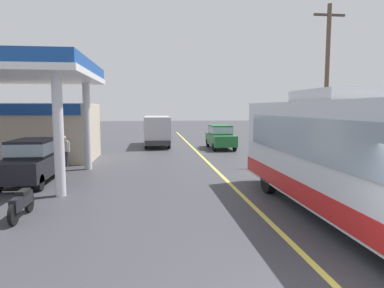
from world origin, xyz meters
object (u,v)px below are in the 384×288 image
at_px(coach_bus_main, 349,160).
at_px(motorcycle_parked_forecourt, 22,203).
at_px(minibus_opposing_lane, 157,128).
at_px(pedestrian_by_shop, 65,149).
at_px(car_at_pump, 32,159).
at_px(car_trailing_behind_bus, 220,136).
at_px(pedestrian_near_pump, 35,157).

distance_m(coach_bus_main, motorcycle_parked_forecourt, 9.26).
height_order(minibus_opposing_lane, pedestrian_by_shop, minibus_opposing_lane).
height_order(coach_bus_main, minibus_opposing_lane, coach_bus_main).
height_order(car_at_pump, car_trailing_behind_bus, same).
distance_m(car_at_pump, car_trailing_behind_bus, 15.07).
distance_m(car_at_pump, pedestrian_by_shop, 3.90).
relative_size(coach_bus_main, minibus_opposing_lane, 1.80).
relative_size(coach_bus_main, pedestrian_near_pump, 6.65).
xyz_separation_m(pedestrian_by_shop, car_trailing_behind_bus, (9.91, 7.14, 0.08)).
relative_size(car_at_pump, pedestrian_near_pump, 2.53).
distance_m(minibus_opposing_lane, pedestrian_by_shop, 10.87).
bearing_deg(pedestrian_by_shop, pedestrian_near_pump, -102.54).
height_order(car_at_pump, pedestrian_by_shop, car_at_pump).
relative_size(car_at_pump, pedestrian_by_shop, 2.53).
relative_size(pedestrian_near_pump, car_trailing_behind_bus, 0.40).
relative_size(coach_bus_main, car_at_pump, 2.63).
xyz_separation_m(car_at_pump, minibus_opposing_lane, (5.43, 13.49, 0.46)).
xyz_separation_m(coach_bus_main, car_trailing_behind_bus, (-0.12, 17.19, -0.71)).
distance_m(coach_bus_main, car_at_pump, 12.10).
distance_m(coach_bus_main, pedestrian_by_shop, 14.22).
height_order(pedestrian_near_pump, pedestrian_by_shop, same).
bearing_deg(coach_bus_main, minibus_opposing_lane, 104.17).
bearing_deg(car_at_pump, pedestrian_near_pump, 103.28).
distance_m(coach_bus_main, pedestrian_near_pump, 12.91).
distance_m(car_at_pump, pedestrian_near_pump, 1.13).
relative_size(car_at_pump, motorcycle_parked_forecourt, 2.33).
bearing_deg(car_trailing_behind_bus, coach_bus_main, -89.59).
xyz_separation_m(car_at_pump, motorcycle_parked_forecourt, (1.30, -4.90, -0.57)).
xyz_separation_m(car_at_pump, pedestrian_near_pump, (-0.26, 1.10, -0.08)).
bearing_deg(minibus_opposing_lane, motorcycle_parked_forecourt, -102.64).
distance_m(minibus_opposing_lane, motorcycle_parked_forecourt, 18.87).
relative_size(car_at_pump, minibus_opposing_lane, 0.69).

